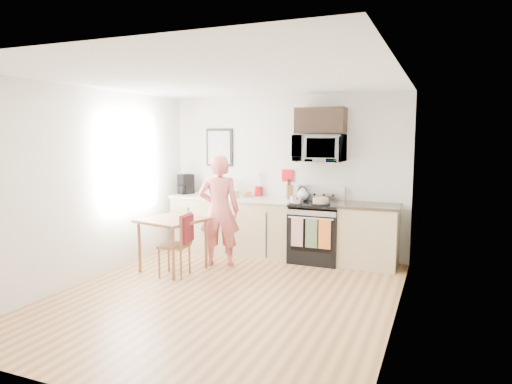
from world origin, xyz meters
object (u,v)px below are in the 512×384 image
at_px(range, 316,234).
at_px(person, 219,211).
at_px(cake, 321,201).
at_px(microwave, 320,148).
at_px(dining_table, 173,225).
at_px(chair, 183,236).

relative_size(range, person, 0.69).
bearing_deg(cake, microwave, 111.73).
relative_size(dining_table, chair, 0.95).
bearing_deg(range, cake, -53.55).
relative_size(person, dining_table, 1.98).
height_order(range, chair, range).
height_order(dining_table, cake, cake).
bearing_deg(person, microwave, -167.55).
distance_m(microwave, dining_table, 2.51).
bearing_deg(microwave, dining_table, -142.60).
height_order(microwave, dining_table, microwave).
bearing_deg(chair, range, 34.56).
xyz_separation_m(dining_table, cake, (1.89, 1.15, 0.29)).
relative_size(person, chair, 1.88).
bearing_deg(dining_table, range, 35.24).
xyz_separation_m(microwave, chair, (-1.51, -1.56, -1.19)).
bearing_deg(dining_table, person, 44.73).
bearing_deg(chair, dining_table, 136.53).
distance_m(chair, cake, 2.13).
distance_m(microwave, person, 1.82).
bearing_deg(microwave, chair, -134.06).
relative_size(person, cake, 5.88).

